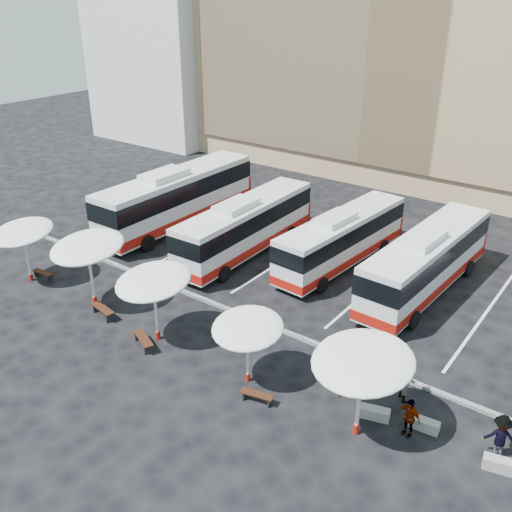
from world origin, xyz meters
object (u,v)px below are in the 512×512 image
Objects in this scene: sunshade_3 at (248,328)px; bus_1 at (246,225)px; sunshade_4 at (363,362)px; conc_bench_0 at (328,376)px; passenger_1 at (407,380)px; sunshade_1 at (87,247)px; passenger_2 at (409,417)px; bus_0 at (177,196)px; passenger_0 at (345,379)px; bus_3 at (427,260)px; conc_bench_2 at (423,424)px; bus_2 at (342,238)px; conc_bench_3 at (502,465)px; conc_bench_1 at (374,413)px; wood_bench_3 at (257,396)px; wood_bench_2 at (144,340)px; sunshade_0 at (22,232)px; passenger_3 at (500,436)px; wood_bench_1 at (103,310)px; sunshade_2 at (153,281)px.

bus_1 is at bearing 127.71° from sunshade_3.
bus_1 reaches higher than sunshade_3.
bus_1 is 16.78m from sunshade_4.
passenger_1 is (3.13, 0.87, 0.68)m from conc_bench_0.
sunshade_1 is at bearing -172.38° from conc_bench_0.
passenger_2 is at bearing -33.40° from bus_1.
bus_0 reaches higher than passenger_0.
bus_3 is at bearing 3.18° from bus_0.
sunshade_1 reaches higher than bus_1.
sunshade_4 reaches higher than conc_bench_2.
sunshade_3 is (2.29, -12.34, 0.91)m from bus_2.
passenger_0 is at bearing 177.58° from conc_bench_3.
bus_1 is 17.43m from passenger_2.
conc_bench_2 is at bearing -30.89° from bus_1.
conc_bench_1 is 1.55m from passenger_2.
sunshade_3 is at bearing 179.03° from sunshade_4.
sunshade_1 is at bearing 174.10° from wood_bench_3.
sunshade_4 is 6.02m from conc_bench_3.
passenger_0 is (9.30, 2.46, 0.48)m from wood_bench_2.
sunshade_0 reaches higher than passenger_3.
wood_bench_3 is at bearing -3.59° from wood_bench_1.
sunshade_0 is 2.12× the size of wood_bench_2.
sunshade_3 is 2.42× the size of wood_bench_3.
passenger_1 is at bearing 127.14° from passenger_2.
conc_bench_0 is (13.29, 1.78, -3.13)m from sunshade_1.
passenger_1 is 1.02× the size of passenger_3.
passenger_2 is (22.46, 1.11, -2.19)m from sunshade_0.
wood_bench_2 is 12.94m from conc_bench_2.
passenger_3 is at bearing 119.06° from conc_bench_3.
sunshade_1 reaches higher than conc_bench_0.
sunshade_1 is 1.21× the size of sunshade_3.
bus_3 is at bearing 56.79° from wood_bench_2.
sunshade_3 reaches higher than passenger_1.
sunshade_4 reaches higher than bus_2.
bus_2 is 3.17× the size of sunshade_3.
bus_2 is at bearing 116.30° from conc_bench_0.
passenger_0 is at bearing 4.99° from sunshade_1.
bus_0 is at bearing 84.36° from sunshade_0.
sunshade_1 is 16.23m from conc_bench_1.
sunshade_2 is at bearing -179.73° from sunshade_3.
bus_3 is (17.57, 1.05, -0.24)m from bus_0.
wood_bench_2 is 1.17× the size of wood_bench_3.
sunshade_0 is at bearing -176.70° from conc_bench_1.
sunshade_4 is (10.68, -0.06, 0.17)m from sunshade_2.
sunshade_0 is (-13.35, -12.46, 1.26)m from bus_2.
sunshade_2 is 3.59× the size of conc_bench_0.
passenger_2 is (3.00, -0.57, -0.03)m from passenger_0.
wood_bench_1 is 1.04× the size of passenger_2.
passenger_0 is at bearing 130.71° from sunshade_4.
wood_bench_1 is 13.12m from passenger_0.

